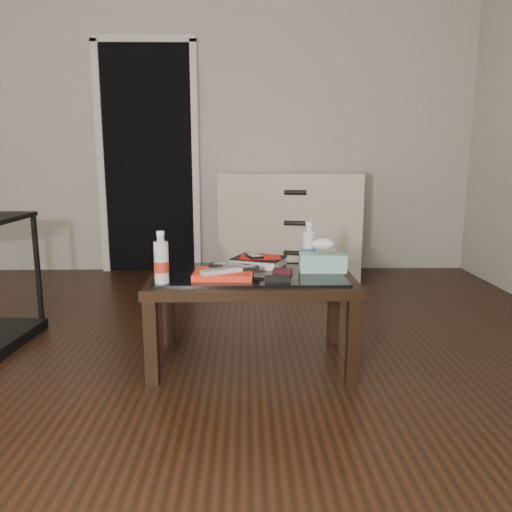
{
  "coord_description": "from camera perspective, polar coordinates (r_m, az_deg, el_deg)",
  "views": [
    {
      "loc": [
        0.47,
        -2.08,
        1.02
      ],
      "look_at": [
        0.52,
        0.32,
        0.55
      ],
      "focal_mm": 35.0,
      "sensor_mm": 36.0,
      "label": 1
    }
  ],
  "objects": [
    {
      "name": "magazines",
      "position": [
        2.39,
        -3.71,
        -2.09
      ],
      "size": [
        0.29,
        0.23,
        0.03
      ],
      "primitive_type": "cube",
      "rotation": [
        0.0,
        0.0,
        -0.06
      ],
      "color": "red",
      "rests_on": "coffee_table"
    },
    {
      "name": "tissue_box",
      "position": [
        2.53,
        7.61,
        -0.73
      ],
      "size": [
        0.23,
        0.13,
        0.09
      ],
      "primitive_type": "cube",
      "rotation": [
        0.0,
        0.0,
        -0.04
      ],
      "color": "#217C77",
      "rests_on": "coffee_table"
    },
    {
      "name": "remote_silver",
      "position": [
        2.35,
        -3.96,
        -1.68
      ],
      "size": [
        0.2,
        0.14,
        0.02
      ],
      "primitive_type": "cube",
      "rotation": [
        0.0,
        0.0,
        0.49
      ],
      "color": "#B9B9BE",
      "rests_on": "magazines"
    },
    {
      "name": "dvd_mailers",
      "position": [
        2.63,
        0.25,
        -0.09
      ],
      "size": [
        0.2,
        0.15,
        0.01
      ],
      "primitive_type": "cube",
      "rotation": [
        0.0,
        0.0,
        -0.09
      ],
      "color": "red",
      "rests_on": "textbook"
    },
    {
      "name": "remote_black_back",
      "position": [
        2.46,
        -3.04,
        -1.08
      ],
      "size": [
        0.21,
        0.09,
        0.02
      ],
      "primitive_type": "cube",
      "rotation": [
        0.0,
        0.0,
        -0.23
      ],
      "color": "black",
      "rests_on": "magazines"
    },
    {
      "name": "water_bottle_left",
      "position": [
        2.3,
        -10.78,
        -0.13
      ],
      "size": [
        0.08,
        0.08,
        0.24
      ],
      "primitive_type": "cylinder",
      "rotation": [
        0.0,
        0.0,
        0.33
      ],
      "color": "#B4B9BF",
      "rests_on": "coffee_table"
    },
    {
      "name": "ipod",
      "position": [
        2.59,
        -0.19,
        -0.01
      ],
      "size": [
        0.09,
        0.12,
        0.02
      ],
      "primitive_type": "cube",
      "rotation": [
        0.0,
        0.0,
        0.33
      ],
      "color": "black",
      "rests_on": "dvd_mailers"
    },
    {
      "name": "dresser",
      "position": [
        4.37,
        4.13,
        3.56
      ],
      "size": [
        1.28,
        0.74,
        0.9
      ],
      "rotation": [
        0.0,
        0.0,
        -0.21
      ],
      "color": "beige",
      "rests_on": "ground"
    },
    {
      "name": "doorway",
      "position": [
        4.63,
        -12.16,
        10.89
      ],
      "size": [
        0.9,
        0.08,
        2.07
      ],
      "color": "black",
      "rests_on": "ground"
    },
    {
      "name": "coffee_table",
      "position": [
        2.49,
        -0.47,
        -3.39
      ],
      "size": [
        1.0,
        0.6,
        0.46
      ],
      "color": "black",
      "rests_on": "ground"
    },
    {
      "name": "remote_black_front",
      "position": [
        2.4,
        -2.02,
        -1.38
      ],
      "size": [
        0.2,
        0.07,
        0.02
      ],
      "primitive_type": "cube",
      "rotation": [
        0.0,
        0.0,
        0.1
      ],
      "color": "black",
      "rests_on": "magazines"
    },
    {
      "name": "flip_phone",
      "position": [
        2.47,
        3.03,
        -1.74
      ],
      "size": [
        0.1,
        0.07,
        0.02
      ],
      "primitive_type": "cube",
      "rotation": [
        0.0,
        0.0,
        -0.27
      ],
      "color": "black",
      "rests_on": "coffee_table"
    },
    {
      "name": "ground",
      "position": [
        2.36,
        -12.89,
        -14.78
      ],
      "size": [
        5.0,
        5.0,
        0.0
      ],
      "primitive_type": "plane",
      "color": "black",
      "rests_on": "ground"
    },
    {
      "name": "textbook",
      "position": [
        2.64,
        0.34,
        -0.62
      ],
      "size": [
        0.31,
        0.28,
        0.05
      ],
      "primitive_type": "cube",
      "rotation": [
        0.0,
        0.0,
        -0.39
      ],
      "color": "black",
      "rests_on": "coffee_table"
    },
    {
      "name": "room_shell",
      "position": [
        2.21,
        -14.9,
        26.45
      ],
      "size": [
        5.0,
        5.0,
        5.0
      ],
      "color": "#BAB4AC",
      "rests_on": "ground"
    },
    {
      "name": "water_bottle_right",
      "position": [
        2.61,
        6.04,
        1.34
      ],
      "size": [
        0.07,
        0.07,
        0.24
      ],
      "primitive_type": "cylinder",
      "rotation": [
        0.0,
        0.0,
        -0.01
      ],
      "color": "silver",
      "rests_on": "coffee_table"
    },
    {
      "name": "wallet",
      "position": [
        2.32,
        2.5,
        -2.61
      ],
      "size": [
        0.12,
        0.07,
        0.02
      ],
      "primitive_type": "cube",
      "rotation": [
        0.0,
        0.0,
        -0.02
      ],
      "color": "black",
      "rests_on": "coffee_table"
    }
  ]
}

